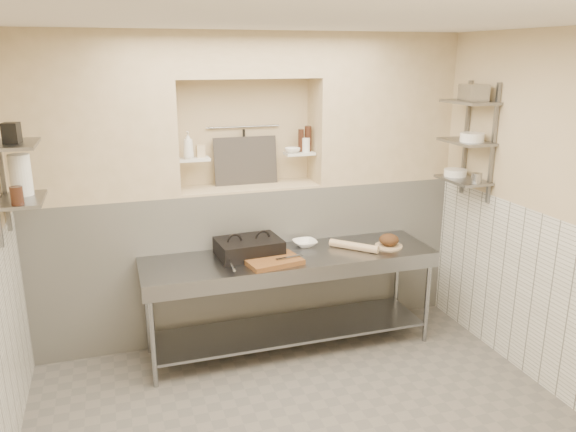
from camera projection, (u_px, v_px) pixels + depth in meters
name	position (u px, v px, depth m)	size (l,w,h in m)	color
ceiling	(317.00, 10.00, 3.24)	(4.00, 3.90, 0.10)	silver
wall_right	(567.00, 219.00, 4.25)	(0.10, 3.90, 2.80)	beige
wall_back	(243.00, 182.00, 5.48)	(4.00, 0.10, 2.80)	beige
backwall_lower	(250.00, 258.00, 5.44)	(4.00, 0.40, 1.40)	silver
alcove_sill	(249.00, 187.00, 5.24)	(1.30, 0.40, 0.02)	beige
backwall_pillar_left	(92.00, 117.00, 4.67)	(1.35, 0.40, 1.40)	beige
backwall_pillar_right	(380.00, 108.00, 5.44)	(1.35, 0.40, 1.40)	beige
backwall_header	(246.00, 55.00, 4.91)	(1.30, 0.40, 0.40)	beige
wainscot_right	(549.00, 305.00, 4.42)	(0.02, 3.90, 1.40)	silver
alcove_shelf_left	(194.00, 159.00, 5.02)	(0.28, 0.16, 0.03)	white
alcove_shelf_right	(299.00, 153.00, 5.31)	(0.28, 0.16, 0.03)	white
utensil_rail	(243.00, 127.00, 5.25)	(0.02, 0.02, 0.70)	gray
hanging_steel	(244.00, 145.00, 5.28)	(0.02, 0.02, 0.30)	black
splash_panel	(246.00, 161.00, 5.27)	(0.60, 0.02, 0.45)	#383330
shelf_rail_left_a	(2.00, 168.00, 4.10)	(0.03, 0.03, 0.95)	slate
wall_shelf_left_lower	(22.00, 200.00, 4.01)	(0.30, 0.50, 0.03)	slate
wall_shelf_left_upper	(14.00, 144.00, 3.90)	(0.30, 0.50, 0.03)	slate
shelf_rail_right_a	(466.00, 138.00, 5.24)	(0.03, 0.03, 1.05)	slate
shelf_rail_right_b	(493.00, 144.00, 4.88)	(0.03, 0.03, 1.05)	slate
wall_shelf_right_lower	(463.00, 180.00, 5.12)	(0.30, 0.50, 0.03)	slate
wall_shelf_right_mid	(466.00, 142.00, 5.02)	(0.30, 0.50, 0.03)	slate
wall_shelf_right_upper	(470.00, 102.00, 4.92)	(0.30, 0.50, 0.03)	slate
prep_table	(291.00, 283.00, 5.01)	(2.60, 0.70, 0.90)	gray
panini_press	(249.00, 247.00, 4.91)	(0.58, 0.44, 0.15)	black
cutting_board	(273.00, 261.00, 4.75)	(0.46, 0.32, 0.04)	brown
knife_blade	(289.00, 257.00, 4.76)	(0.25, 0.03, 0.01)	gray
tongs	(232.00, 265.00, 4.56)	(0.02, 0.02, 0.26)	gray
mixing_bowl	(305.00, 243.00, 5.17)	(0.22, 0.22, 0.05)	white
rolling_pin	(354.00, 246.00, 5.07)	(0.07, 0.07, 0.46)	tan
bread_board	(389.00, 246.00, 5.16)	(0.25, 0.25, 0.01)	tan
bread_loaf	(389.00, 240.00, 5.14)	(0.18, 0.18, 0.11)	#4C2D19
bottle_soap	(188.00, 145.00, 4.93)	(0.09, 0.09, 0.24)	white
jar_alcove	(201.00, 151.00, 5.04)	(0.07, 0.07, 0.11)	beige
bowl_alcove	(292.00, 150.00, 5.27)	(0.15, 0.15, 0.05)	white
condiment_a	(308.00, 139.00, 5.32)	(0.07, 0.07, 0.24)	#321A10
condiment_b	(301.00, 140.00, 5.30)	(0.05, 0.05, 0.21)	#321A10
condiment_c	(306.00, 145.00, 5.31)	(0.08, 0.08, 0.13)	white
jug_left	(21.00, 175.00, 4.06)	(0.15, 0.15, 0.30)	white
jar_left	(17.00, 196.00, 3.82)	(0.08, 0.08, 0.13)	#321A10
box_left_upper	(12.00, 133.00, 3.83)	(0.10, 0.10, 0.14)	black
bowl_right	(455.00, 173.00, 5.22)	(0.21, 0.21, 0.06)	white
canister_right	(477.00, 178.00, 4.92)	(0.09, 0.09, 0.09)	gray
bowl_right_mid	(472.00, 137.00, 4.93)	(0.21, 0.21, 0.08)	white
basket_right	(474.00, 93.00, 4.86)	(0.18, 0.22, 0.14)	gray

